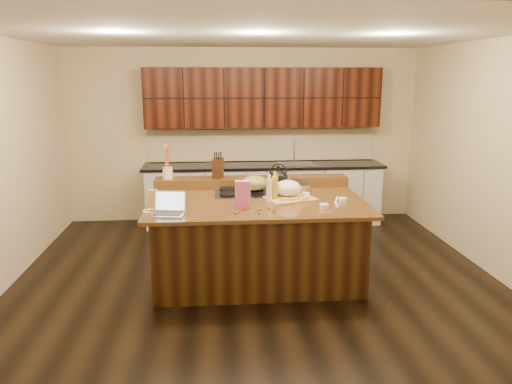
{
  "coord_description": "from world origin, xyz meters",
  "views": [
    {
      "loc": [
        -0.46,
        -5.4,
        2.28
      ],
      "look_at": [
        0.0,
        0.05,
        1.0
      ],
      "focal_mm": 35.0,
      "sensor_mm": 36.0,
      "label": 1
    }
  ],
  "objects": [
    {
      "name": "strainer_bowl",
      "position": [
        0.54,
        0.31,
        0.97
      ],
      "size": [
        0.31,
        0.31,
        0.09
      ],
      "primitive_type": "cylinder",
      "rotation": [
        0.0,
        0.0,
        0.37
      ],
      "color": "#996B3F",
      "rests_on": "island"
    },
    {
      "name": "gumdrop_14",
      "position": [
        -0.02,
        -0.46,
        0.93
      ],
      "size": [
        0.02,
        0.02,
        0.02
      ],
      "primitive_type": "ellipsoid",
      "color": "red",
      "rests_on": "island"
    },
    {
      "name": "gumdrop_10",
      "position": [
        0.01,
        -0.45,
        0.93
      ],
      "size": [
        0.02,
        0.02,
        0.02
      ],
      "primitive_type": "ellipsoid",
      "color": "red",
      "rests_on": "island"
    },
    {
      "name": "back_counter",
      "position": [
        0.3,
        2.23,
        0.98
      ],
      "size": [
        3.7,
        0.66,
        2.4
      ],
      "color": "silver",
      "rests_on": "ground"
    },
    {
      "name": "gumdrop_6",
      "position": [
        0.13,
        -0.54,
        0.93
      ],
      "size": [
        0.02,
        0.02,
        0.02
      ],
      "primitive_type": "ellipsoid",
      "color": "red",
      "rests_on": "island"
    },
    {
      "name": "gumdrop_2",
      "position": [
        0.1,
        -0.42,
        0.93
      ],
      "size": [
        0.02,
        0.02,
        0.02
      ],
      "primitive_type": "ellipsoid",
      "color": "red",
      "rests_on": "island"
    },
    {
      "name": "gumdrop_4",
      "position": [
        -0.17,
        -0.42,
        0.93
      ],
      "size": [
        0.02,
        0.02,
        0.02
      ],
      "primitive_type": "ellipsoid",
      "color": "red",
      "rests_on": "island"
    },
    {
      "name": "gumdrop_5",
      "position": [
        -0.26,
        -0.58,
        0.93
      ],
      "size": [
        0.02,
        0.02,
        0.02
      ],
      "primitive_type": "ellipsoid",
      "color": "#198C26",
      "rests_on": "island"
    },
    {
      "name": "oil_bottle",
      "position": [
        0.2,
        -0.02,
        1.06
      ],
      "size": [
        0.09,
        0.09,
        0.27
      ],
      "primitive_type": "cylinder",
      "rotation": [
        0.0,
        0.0,
        -0.34
      ],
      "color": "gold",
      "rests_on": "island"
    },
    {
      "name": "island",
      "position": [
        0.0,
        0.0,
        0.46
      ],
      "size": [
        2.4,
        1.6,
        0.92
      ],
      "color": "black",
      "rests_on": "ground"
    },
    {
      "name": "candy_plate",
      "position": [
        -1.11,
        -0.4,
        0.93
      ],
      "size": [
        0.24,
        0.24,
        0.01
      ],
      "primitive_type": "cylinder",
      "rotation": [
        0.0,
        0.0,
        0.41
      ],
      "color": "white",
      "rests_on": "island"
    },
    {
      "name": "laptop",
      "position": [
        -0.93,
        -0.51,
        0.98
      ],
      "size": [
        0.37,
        0.31,
        0.23
      ],
      "rotation": [
        0.0,
        0.0,
        -0.17
      ],
      "color": "#B7B7BC",
      "rests_on": "island"
    },
    {
      "name": "utensil_crock",
      "position": [
        -1.04,
        0.7,
        1.11
      ],
      "size": [
        0.14,
        0.14,
        0.14
      ],
      "primitive_type": "cylinder",
      "rotation": [
        0.0,
        0.0,
        -0.23
      ],
      "color": "white",
      "rests_on": "back_ledge"
    },
    {
      "name": "kettle",
      "position": [
        0.3,
        0.43,
        1.07
      ],
      "size": [
        0.24,
        0.24,
        0.21
      ],
      "primitive_type": "ellipsoid",
      "rotation": [
        0.0,
        0.0,
        -0.02
      ],
      "color": "black",
      "rests_on": "cooktop"
    },
    {
      "name": "gumdrop_3",
      "position": [
        -0.02,
        -0.59,
        0.93
      ],
      "size": [
        0.02,
        0.02,
        0.02
      ],
      "primitive_type": "ellipsoid",
      "color": "#198C26",
      "rests_on": "island"
    },
    {
      "name": "gumdrop_11",
      "position": [
        -0.06,
        -0.51,
        0.93
      ],
      "size": [
        0.02,
        0.02,
        0.02
      ],
      "primitive_type": "ellipsoid",
      "color": "#198C26",
      "rests_on": "island"
    },
    {
      "name": "wooden_tray",
      "position": [
        0.37,
        0.03,
        1.01
      ],
      "size": [
        0.61,
        0.53,
        0.21
      ],
      "rotation": [
        0.0,
        0.0,
        0.33
      ],
      "color": "tan",
      "rests_on": "island"
    },
    {
      "name": "ramekin_a",
      "position": [
        0.68,
        -0.41,
        0.94
      ],
      "size": [
        0.13,
        0.13,
        0.04
      ],
      "primitive_type": "cylinder",
      "rotation": [
        0.0,
        0.0,
        -0.37
      ],
      "color": "white",
      "rests_on": "island"
    },
    {
      "name": "ramekin_b",
      "position": [
        0.94,
        -0.17,
        0.94
      ],
      "size": [
        0.1,
        0.1,
        0.04
      ],
      "primitive_type": "cylinder",
      "rotation": [
        0.0,
        0.0,
        -0.04
      ],
      "color": "white",
      "rests_on": "island"
    },
    {
      "name": "knife_block",
      "position": [
        -0.42,
        0.7,
        1.16
      ],
      "size": [
        0.15,
        0.21,
        0.24
      ],
      "primitive_type": "cube",
      "rotation": [
        0.0,
        0.0,
        -0.17
      ],
      "color": "black",
      "rests_on": "back_ledge"
    },
    {
      "name": "kitchen_timer",
      "position": [
        0.88,
        -0.16,
        0.96
      ],
      "size": [
        0.1,
        0.1,
        0.07
      ],
      "primitive_type": "cone",
      "rotation": [
        0.0,
        0.0,
        -0.3
      ],
      "color": "silver",
      "rests_on": "island"
    },
    {
      "name": "gumdrop_7",
      "position": [
        0.08,
        -0.44,
        0.93
      ],
      "size": [
        0.02,
        0.02,
        0.02
      ],
      "primitive_type": "ellipsoid",
      "color": "#198C26",
      "rests_on": "island"
    },
    {
      "name": "pink_bag",
      "position": [
        -0.17,
        -0.35,
        1.07
      ],
      "size": [
        0.17,
        0.1,
        0.3
      ],
      "primitive_type": "cube",
      "rotation": [
        0.0,
        0.0,
        -0.11
      ],
      "color": "pink",
      "rests_on": "island"
    },
    {
      "name": "gumdrop_8",
      "position": [
        -0.27,
        -0.56,
        0.93
      ],
      "size": [
        0.02,
        0.02,
        0.02
      ],
      "primitive_type": "ellipsoid",
      "color": "red",
      "rests_on": "island"
    },
    {
      "name": "vinegar_bottle",
      "position": [
        0.14,
        -0.07,
        1.04
      ],
      "size": [
        0.07,
        0.07,
        0.25
      ],
      "primitive_type": "cylinder",
      "rotation": [
        0.0,
        0.0,
        -0.03
      ],
      "color": "silver",
      "rests_on": "island"
    },
    {
      "name": "gumdrop_9",
      "position": [
        -0.18,
        -0.44,
        0.93
      ],
      "size": [
        0.02,
        0.02,
        0.02
      ],
      "primitive_type": "ellipsoid",
      "color": "#198C26",
      "rests_on": "island"
    },
    {
      "name": "gumdrop_13",
      "position": [
        0.13,
        -0.57,
        0.93
      ],
      "size": [
        0.02,
        0.02,
        0.02
      ],
      "primitive_type": "ellipsoid",
      "color": "#198C26",
      "rests_on": "island"
    },
    {
      "name": "ramekin_c",
      "position": [
        0.58,
        0.12,
        0.94
      ],
      "size": [
        0.11,
        0.11,
        0.04
      ],
      "primitive_type": "cylinder",
      "rotation": [
        0.0,
        0.0,
        -0.12
      ],
      "color": "white",
      "rests_on": "island"
    },
    {
      "name": "green_bowl",
      "position": [
        0.0,
        0.3,
        1.05
      ],
      "size": [
        0.32,
        0.32,
        0.17
      ],
      "primitive_type": "ellipsoid",
      "rotation": [
        0.0,
        0.0,
        0.04
      ],
      "color": "olive",
      "rests_on": "cooktop"
    },
    {
      "name": "gumdrop_0",
      "position": [
        -0.22,
        -0.53,
        0.93
      ],
      "size": [
        0.02,
        0.02,
        0.02
      ],
      "primitive_type": "ellipsoid",
      "color": "red",
      "rests_on": "island"
    },
    {
      "name": "gumdrop_1",
      "position": [
        0.16,
        -0.45,
        0.93
      ],
      "size": [
        0.02,
        0.02,
        0.02
      ],
      "primitive_type": "ellipsoid",
      "color": "#198C26",
      "rests_on": "island"
    },
    {
      "name": "package_box",
      "position": [
        -1.15,
        0.05,
        0.98
      ],
      "size": [
        0.1,
        0.07,
        0.13
      ],
      "primitive_type": "cube",
      "rotation": [
        0.0,
        0.0,
        0.08
      ],
      "color": "#E19D4F",
      "rests_on": "island"
    },
    {
      "name": "room",
      "position": [
        0.0,
        0.0,
        1.35
      ],
      "size": [
        5.52,
        5.02,
        2.72
      ],
      "color": "black",
      "rests_on": "ground"
    },
    {
      "name": "gumdrop_12",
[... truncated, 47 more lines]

